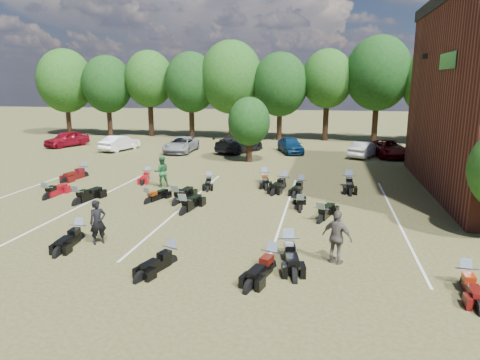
% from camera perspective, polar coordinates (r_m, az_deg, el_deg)
% --- Properties ---
extents(ground, '(160.00, 160.00, 0.00)m').
position_cam_1_polar(ground, '(17.86, -1.36, -6.62)').
color(ground, brown).
rests_on(ground, ground).
extents(car_0, '(3.09, 4.65, 1.47)m').
position_cam_1_polar(car_0, '(44.02, -22.09, 5.11)').
color(car_0, maroon).
rests_on(car_0, ground).
extents(car_1, '(2.35, 4.33, 1.35)m').
position_cam_1_polar(car_1, '(39.89, -15.71, 4.78)').
color(car_1, white).
rests_on(car_1, ground).
extents(car_2, '(2.39, 4.89, 1.34)m').
position_cam_1_polar(car_2, '(37.78, -7.86, 4.70)').
color(car_2, gray).
rests_on(car_2, ground).
extents(car_3, '(4.10, 5.64, 1.52)m').
position_cam_1_polar(car_3, '(37.46, -0.09, 4.89)').
color(car_3, black).
rests_on(car_3, ground).
extents(car_4, '(2.91, 4.41, 1.39)m').
position_cam_1_polar(car_4, '(37.34, 6.76, 4.68)').
color(car_4, '#0B294E').
rests_on(car_4, ground).
extents(car_5, '(2.85, 4.11, 1.28)m').
position_cam_1_polar(car_5, '(36.30, 16.25, 3.93)').
color(car_5, '#B5B5B0').
rests_on(car_5, ground).
extents(car_6, '(3.03, 5.23, 1.37)m').
position_cam_1_polar(car_6, '(37.25, 19.24, 4.01)').
color(car_6, '#4F0407').
rests_on(car_6, ground).
extents(car_7, '(3.04, 5.69, 1.57)m').
position_cam_1_polar(car_7, '(37.07, 26.84, 3.46)').
color(car_7, '#3E3E44').
rests_on(car_7, ground).
extents(person_black, '(0.72, 0.72, 1.69)m').
position_cam_1_polar(person_black, '(16.95, -18.42, -5.36)').
color(person_black, black).
rests_on(person_black, ground).
extents(person_green, '(1.08, 0.99, 1.80)m').
position_cam_1_polar(person_green, '(25.25, -10.41, 1.10)').
color(person_green, '#225C32').
rests_on(person_green, ground).
extents(person_grey, '(1.17, 0.93, 1.85)m').
position_cam_1_polar(person_grey, '(14.71, 12.82, -7.47)').
color(person_grey, '#58524B').
rests_on(person_grey, ground).
extents(motorcycle_2, '(0.87, 2.23, 1.21)m').
position_cam_1_polar(motorcycle_2, '(17.86, -20.64, -7.48)').
color(motorcycle_2, black).
rests_on(motorcycle_2, ground).
extents(motorcycle_3, '(1.27, 2.18, 1.16)m').
position_cam_1_polar(motorcycle_3, '(14.88, -9.21, -10.91)').
color(motorcycle_3, black).
rests_on(motorcycle_3, ground).
extents(motorcycle_4, '(1.24, 2.58, 1.38)m').
position_cam_1_polar(motorcycle_4, '(15.31, 6.43, -10.12)').
color(motorcycle_4, black).
rests_on(motorcycle_4, ground).
extents(motorcycle_5, '(1.30, 2.38, 1.27)m').
position_cam_1_polar(motorcycle_5, '(14.29, 4.10, -11.80)').
color(motorcycle_5, black).
rests_on(motorcycle_5, ground).
extents(motorcycle_6, '(0.76, 2.14, 1.18)m').
position_cam_1_polar(motorcycle_6, '(14.79, 27.71, -12.46)').
color(motorcycle_6, '#4D0B0B').
rests_on(motorcycle_6, ground).
extents(motorcycle_7, '(0.80, 2.35, 1.30)m').
position_cam_1_polar(motorcycle_7, '(24.57, -24.30, -2.33)').
color(motorcycle_7, maroon).
rests_on(motorcycle_7, ground).
extents(motorcycle_8, '(1.27, 2.18, 1.16)m').
position_cam_1_polar(motorcycle_8, '(22.14, -12.10, -3.04)').
color(motorcycle_8, black).
rests_on(motorcycle_8, ground).
extents(motorcycle_9, '(1.22, 2.60, 1.39)m').
position_cam_1_polar(motorcycle_9, '(22.90, -20.81, -3.07)').
color(motorcycle_9, black).
rests_on(motorcycle_9, ground).
extents(motorcycle_10, '(1.09, 2.58, 1.39)m').
position_cam_1_polar(motorcycle_10, '(21.67, -8.50, -3.24)').
color(motorcycle_10, black).
rests_on(motorcycle_10, ground).
extents(motorcycle_11, '(1.09, 2.53, 1.37)m').
position_cam_1_polar(motorcycle_11, '(20.10, -7.49, -4.48)').
color(motorcycle_11, black).
rests_on(motorcycle_11, ground).
extents(motorcycle_12, '(0.85, 2.20, 1.20)m').
position_cam_1_polar(motorcycle_12, '(20.50, 7.98, -4.16)').
color(motorcycle_12, black).
rests_on(motorcycle_12, ground).
extents(motorcycle_13, '(1.39, 2.41, 1.28)m').
position_cam_1_polar(motorcycle_13, '(19.10, 10.68, -5.53)').
color(motorcycle_13, black).
rests_on(motorcycle_13, ground).
extents(motorcycle_14, '(1.16, 2.55, 1.37)m').
position_cam_1_polar(motorcycle_14, '(29.43, -20.03, 0.40)').
color(motorcycle_14, '#4F0B0B').
rests_on(motorcycle_14, ground).
extents(motorcycle_15, '(1.04, 2.14, 1.15)m').
position_cam_1_polar(motorcycle_15, '(27.56, -12.19, 0.09)').
color(motorcycle_15, maroon).
rests_on(motorcycle_15, ground).
extents(motorcycle_16, '(1.03, 2.12, 1.13)m').
position_cam_1_polar(motorcycle_16, '(25.49, -4.10, -0.68)').
color(motorcycle_16, black).
rests_on(motorcycle_16, ground).
extents(motorcycle_17, '(1.19, 2.46, 1.32)m').
position_cam_1_polar(motorcycle_17, '(26.06, 3.27, -0.37)').
color(motorcycle_17, black).
rests_on(motorcycle_17, ground).
extents(motorcycle_18, '(1.04, 2.24, 1.20)m').
position_cam_1_polar(motorcycle_18, '(24.46, 8.09, -1.36)').
color(motorcycle_18, black).
rests_on(motorcycle_18, ground).
extents(motorcycle_19, '(1.27, 2.53, 1.35)m').
position_cam_1_polar(motorcycle_19, '(24.90, 5.79, -1.04)').
color(motorcycle_19, black).
rests_on(motorcycle_19, ground).
extents(motorcycle_20, '(0.82, 2.53, 1.41)m').
position_cam_1_polar(motorcycle_20, '(25.70, 14.23, -0.94)').
color(motorcycle_20, black).
rests_on(motorcycle_20, ground).
extents(tree_line, '(56.00, 6.00, 9.79)m').
position_cam_1_polar(tree_line, '(45.66, 5.60, 13.25)').
color(tree_line, black).
rests_on(tree_line, ground).
extents(young_tree_midfield, '(3.20, 3.20, 4.70)m').
position_cam_1_polar(young_tree_midfield, '(32.55, 1.22, 7.81)').
color(young_tree_midfield, black).
rests_on(young_tree_midfield, ground).
extents(parking_lines, '(20.10, 14.00, 0.01)m').
position_cam_1_polar(parking_lines, '(21.40, -7.44, -3.39)').
color(parking_lines, silver).
rests_on(parking_lines, ground).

